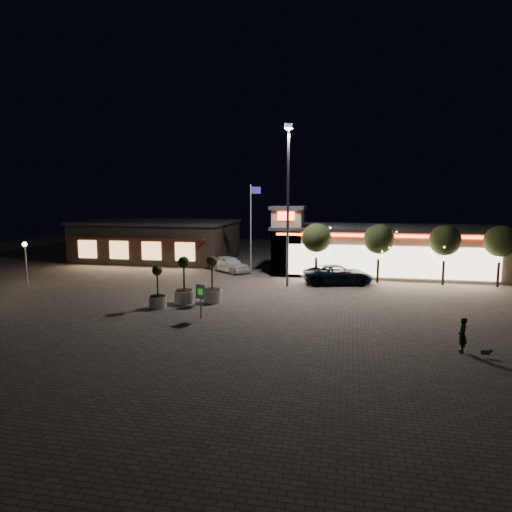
% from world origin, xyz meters
% --- Properties ---
extents(ground, '(90.00, 90.00, 0.00)m').
position_xyz_m(ground, '(0.00, 0.00, 0.00)').
color(ground, '#6F665A').
rests_on(ground, ground).
extents(retail_building, '(20.40, 8.40, 6.10)m').
position_xyz_m(retail_building, '(9.51, 15.82, 2.21)').
color(retail_building, tan).
rests_on(retail_building, ground).
extents(restaurant_building, '(16.40, 11.00, 4.30)m').
position_xyz_m(restaurant_building, '(-14.00, 19.97, 2.16)').
color(restaurant_building, '#382D23').
rests_on(restaurant_building, ground).
extents(floodlight_pole, '(0.60, 0.40, 12.38)m').
position_xyz_m(floodlight_pole, '(2.00, 8.00, 7.02)').
color(floodlight_pole, gray).
rests_on(floodlight_pole, ground).
extents(flagpole, '(0.95, 0.10, 8.00)m').
position_xyz_m(flagpole, '(-1.90, 13.00, 4.74)').
color(flagpole, white).
rests_on(flagpole, ground).
extents(lamp_post_west, '(0.36, 0.36, 3.48)m').
position_xyz_m(lamp_post_west, '(-18.00, 4.00, 2.46)').
color(lamp_post_west, gray).
rests_on(lamp_post_west, ground).
extents(string_tree_a, '(2.42, 2.42, 4.79)m').
position_xyz_m(string_tree_a, '(4.00, 11.00, 3.56)').
color(string_tree_a, '#332319').
rests_on(string_tree_a, ground).
extents(string_tree_b, '(2.42, 2.42, 4.79)m').
position_xyz_m(string_tree_b, '(9.00, 11.00, 3.56)').
color(string_tree_b, '#332319').
rests_on(string_tree_b, ground).
extents(string_tree_c, '(2.42, 2.42, 4.79)m').
position_xyz_m(string_tree_c, '(14.00, 11.00, 3.56)').
color(string_tree_c, '#332319').
rests_on(string_tree_c, ground).
extents(string_tree_d, '(2.42, 2.42, 4.79)m').
position_xyz_m(string_tree_d, '(18.00, 11.00, 3.56)').
color(string_tree_d, '#332319').
rests_on(string_tree_d, ground).
extents(pickup_truck, '(5.99, 3.81, 1.54)m').
position_xyz_m(pickup_truck, '(5.87, 9.78, 0.77)').
color(pickup_truck, black).
rests_on(pickup_truck, ground).
extents(white_sedan, '(4.60, 4.10, 1.51)m').
position_xyz_m(white_sedan, '(-4.16, 13.53, 0.75)').
color(white_sedan, white).
rests_on(white_sedan, ground).
extents(pedestrian, '(0.39, 0.59, 1.61)m').
position_xyz_m(pedestrian, '(11.79, -5.38, 0.81)').
color(pedestrian, black).
rests_on(pedestrian, ground).
extents(dog, '(0.48, 0.20, 0.26)m').
position_xyz_m(dog, '(12.74, -5.83, 0.25)').
color(dog, '#59514C').
rests_on(dog, ground).
extents(planter_left, '(1.27, 1.27, 3.11)m').
position_xyz_m(planter_left, '(-3.90, 1.12, 0.96)').
color(planter_left, beige).
rests_on(planter_left, ground).
extents(planter_mid, '(1.10, 1.10, 2.71)m').
position_xyz_m(planter_mid, '(-5.09, -0.42, 0.84)').
color(planter_mid, beige).
rests_on(planter_mid, ground).
extents(planter_right, '(1.27, 1.27, 3.13)m').
position_xyz_m(planter_right, '(-2.17, 1.74, 0.97)').
color(planter_right, beige).
rests_on(planter_right, ground).
extents(valet_sign, '(0.63, 0.32, 2.02)m').
position_xyz_m(valet_sign, '(-1.62, -2.29, 1.41)').
color(valet_sign, gray).
rests_on(valet_sign, ground).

